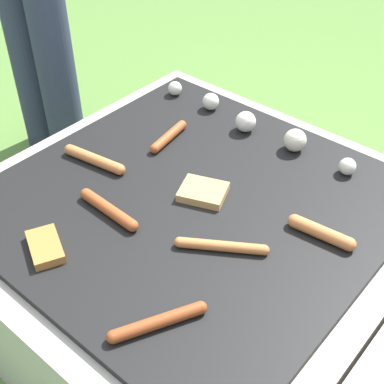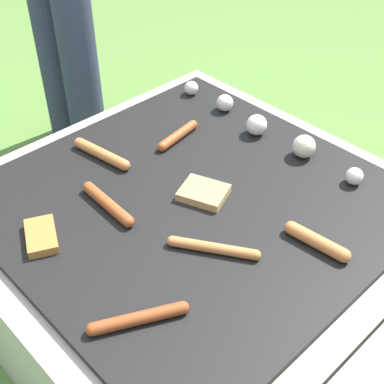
% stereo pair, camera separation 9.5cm
% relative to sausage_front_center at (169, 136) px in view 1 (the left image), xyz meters
% --- Properties ---
extents(ground_plane, '(14.00, 14.00, 0.00)m').
position_rel_sausage_front_center_xyz_m(ground_plane, '(0.20, -0.14, -0.37)').
color(ground_plane, '#567F38').
extents(grill, '(0.96, 0.96, 0.36)m').
position_rel_sausage_front_center_xyz_m(grill, '(0.20, -0.14, -0.19)').
color(grill, '#B2AA9E').
rests_on(grill, ground_plane).
extents(sausage_back_right, '(0.17, 0.12, 0.02)m').
position_rel_sausage_front_center_xyz_m(sausage_back_right, '(0.36, -0.23, -0.00)').
color(sausage_back_right, '#C6753D').
rests_on(sausage_back_right, grill).
extents(sausage_back_center, '(0.18, 0.03, 0.03)m').
position_rel_sausage_front_center_xyz_m(sausage_back_center, '(0.10, -0.30, 0.00)').
color(sausage_back_center, '#A34C23').
rests_on(sausage_back_center, grill).
extents(sausage_front_center, '(0.05, 0.16, 0.02)m').
position_rel_sausage_front_center_xyz_m(sausage_front_center, '(0.00, 0.00, 0.00)').
color(sausage_front_center, '#A34C23').
rests_on(sausage_front_center, grill).
extents(sausage_mid_right, '(0.19, 0.05, 0.03)m').
position_rel_sausage_front_center_xyz_m(sausage_mid_right, '(-0.07, -0.20, 0.00)').
color(sausage_mid_right, '#C6753D').
rests_on(sausage_mid_right, grill).
extents(sausage_front_right, '(0.10, 0.17, 0.02)m').
position_rel_sausage_front_center_xyz_m(sausage_front_right, '(0.39, -0.45, -0.00)').
color(sausage_front_right, '#93421E').
rests_on(sausage_front_right, grill).
extents(sausage_mid_left, '(0.15, 0.04, 0.03)m').
position_rel_sausage_front_center_xyz_m(sausage_mid_left, '(0.49, -0.06, 0.00)').
color(sausage_mid_left, '#C6753D').
rests_on(sausage_mid_left, grill).
extents(bread_slice_left, '(0.12, 0.10, 0.02)m').
position_rel_sausage_front_center_xyz_m(bread_slice_left, '(0.08, -0.46, -0.00)').
color(bread_slice_left, '#B27033').
rests_on(bread_slice_left, grill).
extents(bread_slice_right, '(0.13, 0.12, 0.02)m').
position_rel_sausage_front_center_xyz_m(bread_slice_right, '(0.21, -0.12, -0.00)').
color(bread_slice_right, tan).
rests_on(bread_slice_right, grill).
extents(mushroom_row, '(0.76, 0.08, 0.06)m').
position_rel_sausage_front_center_xyz_m(mushroom_row, '(0.21, 0.18, 0.01)').
color(mushroom_row, silver).
rests_on(mushroom_row, grill).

